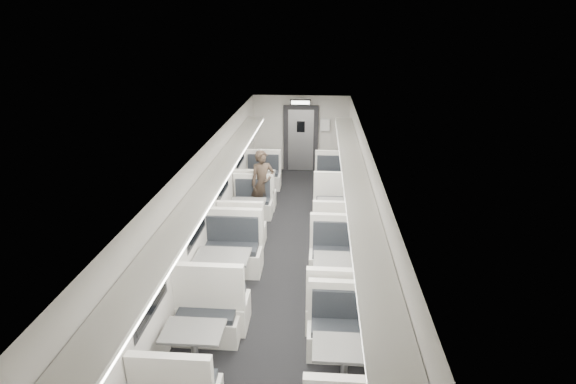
% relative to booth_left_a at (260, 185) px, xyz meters
% --- Properties ---
extents(room, '(3.24, 12.24, 2.64)m').
position_rel_booth_left_a_xyz_m(room, '(1.00, -3.46, 0.83)').
color(room, black).
rests_on(room, ground).
extents(booth_left_a, '(1.01, 2.04, 1.09)m').
position_rel_booth_left_a_xyz_m(booth_left_a, '(0.00, 0.00, 0.00)').
color(booth_left_a, silver).
rests_on(booth_left_a, room).
extents(booth_left_b, '(0.96, 1.95, 1.04)m').
position_rel_booth_left_a_xyz_m(booth_left_b, '(0.00, -2.01, -0.02)').
color(booth_left_b, silver).
rests_on(booth_left_b, room).
extents(booth_left_c, '(1.12, 2.27, 1.21)m').
position_rel_booth_left_a_xyz_m(booth_left_c, '(0.00, -4.73, 0.04)').
color(booth_left_c, silver).
rests_on(booth_left_c, room).
extents(booth_left_d, '(0.98, 1.98, 1.06)m').
position_rel_booth_left_a_xyz_m(booth_left_d, '(0.00, -6.59, -0.01)').
color(booth_left_d, silver).
rests_on(booth_left_d, room).
extents(booth_right_a, '(1.03, 2.09, 1.12)m').
position_rel_booth_left_a_xyz_m(booth_right_a, '(2.00, -0.08, 0.01)').
color(booth_right_a, silver).
rests_on(booth_right_a, room).
extents(booth_right_b, '(1.00, 2.03, 1.08)m').
position_rel_booth_left_a_xyz_m(booth_right_b, '(2.00, -1.93, -0.00)').
color(booth_right_b, silver).
rests_on(booth_right_b, room).
extents(booth_right_c, '(1.07, 2.16, 1.16)m').
position_rel_booth_left_a_xyz_m(booth_right_c, '(2.00, -4.67, 0.02)').
color(booth_right_c, silver).
rests_on(booth_right_c, room).
extents(booth_right_d, '(0.99, 2.01, 1.08)m').
position_rel_booth_left_a_xyz_m(booth_right_d, '(2.00, -6.79, -0.01)').
color(booth_right_d, silver).
rests_on(booth_right_d, room).
extents(passenger, '(0.70, 0.60, 1.64)m').
position_rel_booth_left_a_xyz_m(passenger, '(0.24, -1.13, 0.45)').
color(passenger, black).
rests_on(passenger, room).
extents(window_a, '(0.02, 1.18, 0.84)m').
position_rel_booth_left_a_xyz_m(window_a, '(-0.49, -0.06, 0.98)').
color(window_a, black).
rests_on(window_a, room).
extents(window_b, '(0.02, 1.18, 0.84)m').
position_rel_booth_left_a_xyz_m(window_b, '(-0.49, -2.26, 0.98)').
color(window_b, black).
rests_on(window_b, room).
extents(window_c, '(0.02, 1.18, 0.84)m').
position_rel_booth_left_a_xyz_m(window_c, '(-0.49, -4.46, 0.98)').
color(window_c, black).
rests_on(window_c, room).
extents(window_d, '(0.02, 1.18, 0.84)m').
position_rel_booth_left_a_xyz_m(window_d, '(-0.49, -6.66, 0.98)').
color(window_d, black).
rests_on(window_d, room).
extents(luggage_rack_left, '(0.46, 10.40, 0.09)m').
position_rel_booth_left_a_xyz_m(luggage_rack_left, '(-0.24, -3.76, 1.55)').
color(luggage_rack_left, silver).
rests_on(luggage_rack_left, room).
extents(luggage_rack_right, '(0.46, 10.40, 0.09)m').
position_rel_booth_left_a_xyz_m(luggage_rack_right, '(2.24, -3.76, 1.55)').
color(luggage_rack_right, silver).
rests_on(luggage_rack_right, room).
extents(vestibule_door, '(1.10, 0.13, 2.10)m').
position_rel_booth_left_a_xyz_m(vestibule_door, '(1.00, 2.47, 0.67)').
color(vestibule_door, black).
rests_on(vestibule_door, room).
extents(exit_sign, '(0.62, 0.12, 0.16)m').
position_rel_booth_left_a_xyz_m(exit_sign, '(1.00, 1.98, 1.91)').
color(exit_sign, black).
rests_on(exit_sign, room).
extents(wall_notice, '(0.32, 0.02, 0.40)m').
position_rel_booth_left_a_xyz_m(wall_notice, '(1.75, 2.46, 1.13)').
color(wall_notice, silver).
rests_on(wall_notice, room).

